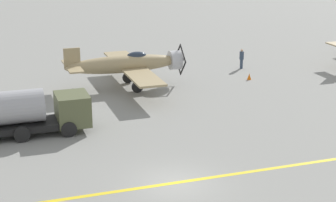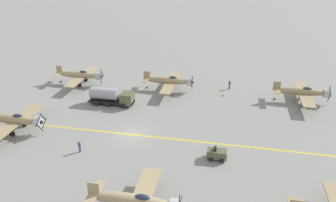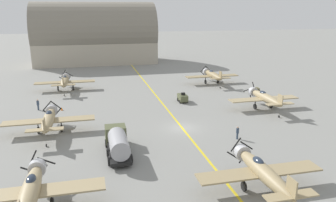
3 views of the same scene
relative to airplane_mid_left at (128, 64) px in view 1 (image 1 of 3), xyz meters
The scene contains 6 objects.
ground_plane 18.24m from the airplane_mid_left, ahead, with size 400.00×400.00×0.00m, color gray.
taxiway_stripe 18.24m from the airplane_mid_left, ahead, with size 0.30×160.00×0.01m, color yellow.
airplane_mid_left is the anchor object (origin of this frame).
fuel_tanker 12.17m from the airplane_mid_left, 46.53° to the right, with size 2.68×8.00×2.98m.
ground_crew_walking 12.07m from the airplane_mid_left, 104.37° to the left, with size 0.40×0.40×1.84m.
traffic_cone 10.76m from the airplane_mid_left, 85.65° to the left, with size 0.36×0.36×0.55m, color orange.
Camera 1 is at (25.04, -8.77, 12.84)m, focal length 60.00 mm.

